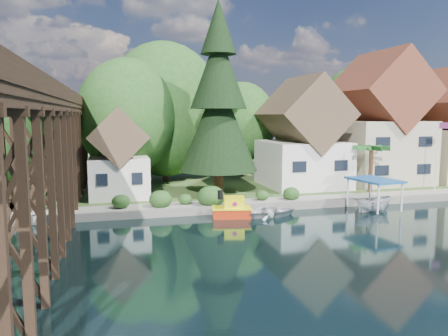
% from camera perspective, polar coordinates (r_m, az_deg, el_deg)
% --- Properties ---
extents(ground, '(140.00, 140.00, 0.00)m').
position_cam_1_polar(ground, '(28.04, 10.60, -9.04)').
color(ground, black).
rests_on(ground, ground).
extents(bank, '(140.00, 52.00, 0.50)m').
position_cam_1_polar(bank, '(59.96, -3.24, -0.12)').
color(bank, '#325321').
rests_on(bank, ground).
extents(seawall, '(60.00, 0.40, 0.62)m').
position_cam_1_polar(seawall, '(36.65, 11.00, -4.74)').
color(seawall, slate).
rests_on(seawall, ground).
extents(promenade, '(50.00, 2.60, 0.06)m').
position_cam_1_polar(promenade, '(38.63, 12.87, -3.85)').
color(promenade, gray).
rests_on(promenade, bank).
extents(trestle_bridge, '(4.12, 44.18, 9.30)m').
position_cam_1_polar(trestle_bridge, '(29.97, -22.98, 1.97)').
color(trestle_bridge, black).
rests_on(trestle_bridge, ground).
extents(house_left, '(7.64, 8.64, 11.02)m').
position_cam_1_polar(house_left, '(44.49, 10.23, 3.61)').
color(house_left, white).
rests_on(house_left, bank).
extents(house_center, '(8.65, 9.18, 13.89)m').
position_cam_1_polar(house_center, '(49.29, 19.61, 5.13)').
color(house_center, '#B8AC8F').
rests_on(house_center, bank).
extents(shed, '(5.09, 5.40, 7.85)m').
position_cam_1_polar(shed, '(39.06, -13.59, 1.14)').
color(shed, white).
rests_on(shed, bank).
extents(bg_trees, '(49.90, 13.30, 10.57)m').
position_cam_1_polar(bg_trees, '(47.31, 0.93, 6.52)').
color(bg_trees, '#382314').
rests_on(bg_trees, bank).
extents(shrubs, '(15.76, 2.47, 1.70)m').
position_cam_1_polar(shrubs, '(34.94, -2.74, -3.66)').
color(shrubs, '#1F4418').
rests_on(shrubs, bank).
extents(conifer, '(7.00, 7.00, 17.24)m').
position_cam_1_polar(conifer, '(39.40, -0.72, 8.63)').
color(conifer, '#382314').
rests_on(conifer, bank).
extents(palm_tree, '(3.88, 3.88, 4.63)m').
position_cam_1_polar(palm_tree, '(41.99, 18.70, 2.34)').
color(palm_tree, '#382314').
rests_on(palm_tree, bank).
extents(flagpole, '(1.03, 0.17, 6.56)m').
position_cam_1_polar(flagpole, '(45.06, 26.21, 2.26)').
color(flagpole, white).
rests_on(flagpole, bank).
extents(tugboat, '(3.16, 2.14, 2.10)m').
position_cam_1_polar(tugboat, '(32.89, 1.07, -5.39)').
color(tugboat, red).
rests_on(tugboat, ground).
extents(boat_white_a, '(4.53, 3.49, 0.87)m').
position_cam_1_polar(boat_white_a, '(33.63, 6.22, -5.49)').
color(boat_white_a, silver).
rests_on(boat_white_a, ground).
extents(boat_canopy, '(3.43, 4.41, 2.62)m').
position_cam_1_polar(boat_canopy, '(36.77, 18.97, -3.66)').
color(boat_canopy, silver).
rests_on(boat_canopy, ground).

